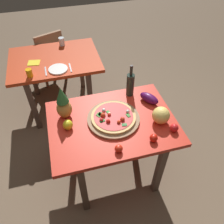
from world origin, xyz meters
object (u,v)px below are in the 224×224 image
tomato_beside_pepper (174,128)px  napkin_folded (34,63)px  pineapple_left (63,104)px  background_table (56,66)px  bell_pepper (68,125)px  dinner_plate (58,69)px  drinking_glass_juice (29,73)px  drinking_glass_water (62,41)px  display_table (112,129)px  tomato_by_bottle (119,149)px  knife_utensil (70,68)px  wine_bottle (130,84)px  melon (161,115)px  fork_utensil (46,71)px  eggplant (149,98)px  tomato_at_corner (154,138)px  pizza (113,117)px  dining_chair (49,54)px  pizza_board (113,119)px

tomato_beside_pepper → napkin_folded: 1.81m
pineapple_left → tomato_beside_pepper: (0.88, -0.42, -0.11)m
napkin_folded → background_table: bearing=9.5°
bell_pepper → dinner_plate: 0.92m
drinking_glass_juice → drinking_glass_water: (0.42, 0.61, 0.01)m
display_table → tomato_beside_pepper: size_ratio=15.52×
tomato_by_bottle → knife_utensil: bearing=99.6°
wine_bottle → melon: size_ratio=2.20×
bell_pepper → tomato_beside_pepper: size_ratio=1.29×
drinking_glass_water → fork_utensil: 0.62m
background_table → tomato_by_bottle: bearing=-76.0°
melon → drinking_glass_water: (-0.69, 1.62, -0.03)m
eggplant → dinner_plate: 1.12m
tomato_at_corner → fork_utensil: size_ratio=0.38×
melon → knife_utensil: 1.24m
drinking_glass_juice → fork_utensil: (0.17, 0.05, -0.04)m
pineapple_left → drinking_glass_water: size_ratio=3.20×
wine_bottle → fork_utensil: bearing=141.8°
pizza → pineapple_left: (-0.41, 0.16, 0.11)m
pizza → napkin_folded: (-0.67, 1.14, -0.04)m
drinking_glass_juice → fork_utensil: size_ratio=0.51×
dining_chair → melon: bearing=94.0°
pizza_board → tomato_beside_pepper: tomato_beside_pepper is taller
napkin_folded → pizza: bearing=-59.7°
pineapple_left → fork_utensil: bearing=99.9°
dining_chair → tomato_beside_pepper: 2.31m
pizza → drinking_glass_juice: (-0.71, 0.88, 0.01)m
pizza_board → bell_pepper: bell_pepper is taller
tomato_by_bottle → drinking_glass_water: bearing=97.6°
dining_chair → napkin_folded: 0.76m
pizza_board → melon: 0.42m
pineapple_left → bell_pepper: pineapple_left is taller
drinking_glass_juice → dinner_plate: bearing=8.5°
drinking_glass_juice → dinner_plate: drinking_glass_juice is taller
knife_utensil → bell_pepper: bearing=-99.3°
eggplant → drinking_glass_juice: size_ratio=2.18×
melon → fork_utensil: melon is taller
tomato_by_bottle → napkin_folded: 1.61m
pizza_board → tomato_by_bottle: bearing=-98.6°
wine_bottle → tomato_by_bottle: size_ratio=5.22×
drinking_glass_juice → knife_utensil: (0.45, 0.05, -0.04)m
pizza_board → bell_pepper: size_ratio=5.03×
pizza → eggplant: 0.43m
background_table → tomato_at_corner: bearing=-65.4°
dining_chair → napkin_folded: size_ratio=6.07×
pizza → napkin_folded: size_ratio=2.87×
eggplant → drinking_glass_juice: (-1.11, 0.73, 0.00)m
background_table → napkin_folded: napkin_folded is taller
display_table → eggplant: bearing=21.3°
bell_pepper → fork_utensil: bearing=98.5°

